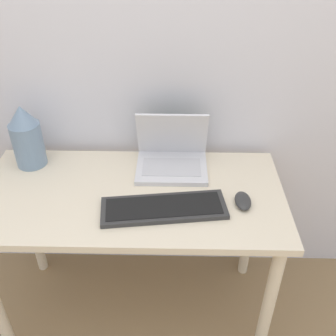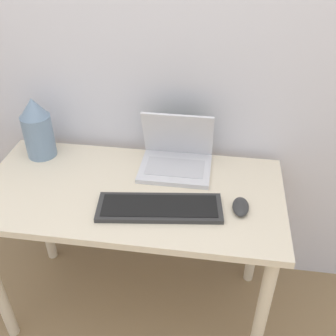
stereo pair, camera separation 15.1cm
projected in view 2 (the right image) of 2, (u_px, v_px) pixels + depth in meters
wall_back at (144, 32)px, 1.56m from camera, size 6.00×0.05×2.50m
desk at (132, 209)px, 1.63m from camera, size 1.21×0.59×0.73m
laptop at (176, 156)px, 1.67m from camera, size 0.30×0.24×0.25m
keyboard at (160, 207)px, 1.46m from camera, size 0.48×0.21×0.02m
mouse at (241, 207)px, 1.46m from camera, size 0.06×0.11×0.03m
vase at (37, 128)px, 1.70m from camera, size 0.13×0.13×0.28m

